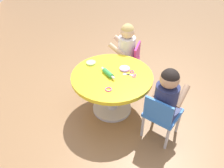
# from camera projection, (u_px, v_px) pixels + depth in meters

# --- Properties ---
(ground_plane) EXTENTS (10.00, 10.00, 0.00)m
(ground_plane) POSITION_uv_depth(u_px,v_px,m) (112.00, 109.00, 2.52)
(ground_plane) COLOR olive
(craft_table) EXTENTS (0.84, 0.84, 0.48)m
(craft_table) POSITION_uv_depth(u_px,v_px,m) (112.00, 84.00, 2.30)
(craft_table) COLOR silver
(craft_table) RESTS_ON ground
(child_chair_left) EXTENTS (0.42, 0.42, 0.54)m
(child_chair_left) POSITION_uv_depth(u_px,v_px,m) (161.00, 114.00, 2.03)
(child_chair_left) COLOR #B7B7BC
(child_chair_left) RESTS_ON ground
(seated_child_left) EXTENTS (0.44, 0.42, 0.51)m
(seated_child_left) POSITION_uv_depth(u_px,v_px,m) (167.00, 94.00, 1.92)
(seated_child_left) COLOR #3F4772
(seated_child_left) RESTS_ON ground
(child_chair_right) EXTENTS (0.37, 0.37, 0.54)m
(child_chair_right) POSITION_uv_depth(u_px,v_px,m) (129.00, 60.00, 2.78)
(child_chair_right) COLOR #B7B7BC
(child_chair_right) RESTS_ON ground
(seated_child_right) EXTENTS (0.36, 0.41, 0.51)m
(seated_child_right) POSITION_uv_depth(u_px,v_px,m) (126.00, 44.00, 2.65)
(seated_child_right) COLOR #3F4772
(seated_child_right) RESTS_ON ground
(rolling_pin) EXTENTS (0.20, 0.15, 0.05)m
(rolling_pin) POSITION_uv_depth(u_px,v_px,m) (108.00, 73.00, 2.21)
(rolling_pin) COLOR green
(rolling_pin) RESTS_ON craft_table
(craft_scissors) EXTENTS (0.08, 0.14, 0.01)m
(craft_scissors) POSITION_uv_depth(u_px,v_px,m) (132.00, 75.00, 2.21)
(craft_scissors) COLOR silver
(craft_scissors) RESTS_ON craft_table
(playdough_blob_0) EXTENTS (0.10, 0.10, 0.02)m
(playdough_blob_0) POSITION_uv_depth(u_px,v_px,m) (91.00, 63.00, 2.39)
(playdough_blob_0) COLOR #B2E58C
(playdough_blob_0) RESTS_ON craft_table
(playdough_blob_1) EXTENTS (0.11, 0.11, 0.02)m
(playdough_blob_1) POSITION_uv_depth(u_px,v_px,m) (125.00, 69.00, 2.29)
(playdough_blob_1) COLOR #CC99E5
(playdough_blob_1) RESTS_ON craft_table
(cookie_cutter_0) EXTENTS (0.05, 0.05, 0.01)m
(cookie_cutter_0) POSITION_uv_depth(u_px,v_px,m) (132.00, 72.00, 2.26)
(cookie_cutter_0) COLOR #D83FA5
(cookie_cutter_0) RESTS_ON craft_table
(cookie_cutter_1) EXTENTS (0.06, 0.06, 0.01)m
(cookie_cutter_1) POSITION_uv_depth(u_px,v_px,m) (108.00, 89.00, 2.03)
(cookie_cutter_1) COLOR #D83FA5
(cookie_cutter_1) RESTS_ON craft_table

